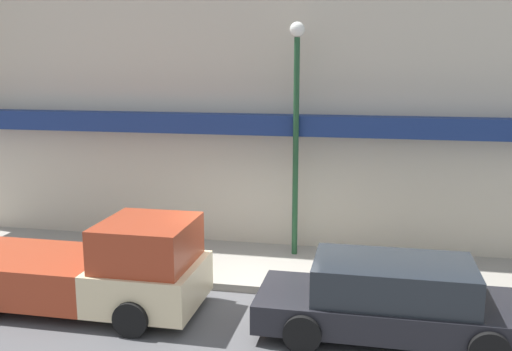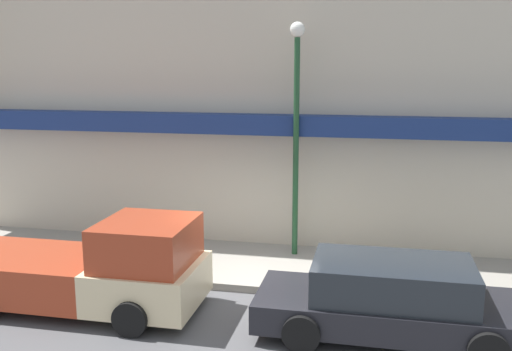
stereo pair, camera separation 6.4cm
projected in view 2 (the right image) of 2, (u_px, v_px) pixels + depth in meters
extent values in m
plane|color=#4C4C4F|center=(256.00, 294.00, 12.29)|extent=(80.00, 80.00, 0.00)
cube|color=gray|center=(269.00, 267.00, 13.73)|extent=(36.00, 3.03, 0.17)
cube|color=#BCB29E|center=(290.00, 54.00, 15.67)|extent=(19.80, 3.00, 10.30)
cube|color=navy|center=(279.00, 125.00, 14.27)|extent=(18.22, 0.60, 0.50)
cube|color=beige|center=(149.00, 283.00, 11.25)|extent=(2.04, 2.00, 0.82)
cube|color=#9E381E|center=(147.00, 242.00, 11.09)|extent=(1.73, 1.84, 0.85)
cube|color=#9E381E|center=(33.00, 273.00, 11.77)|extent=(3.06, 2.00, 0.82)
cylinder|color=black|center=(169.00, 279.00, 12.26)|extent=(0.67, 0.22, 0.67)
cylinder|color=black|center=(131.00, 319.00, 10.33)|extent=(0.67, 0.22, 0.67)
cylinder|color=black|center=(37.00, 268.00, 12.90)|extent=(0.67, 0.22, 0.67)
cube|color=black|center=(391.00, 311.00, 10.33)|extent=(4.88, 1.85, 0.53)
cube|color=#23282D|center=(392.00, 280.00, 10.22)|extent=(2.83, 1.67, 0.68)
cylinder|color=black|center=(470.00, 305.00, 10.94)|extent=(0.67, 0.22, 0.67)
cylinder|color=black|center=(488.00, 351.00, 9.16)|extent=(0.67, 0.22, 0.67)
cylinder|color=black|center=(313.00, 292.00, 11.56)|extent=(0.67, 0.22, 0.67)
cylinder|color=black|center=(301.00, 333.00, 9.78)|extent=(0.67, 0.22, 0.67)
cylinder|color=yellow|center=(366.00, 271.00, 12.55)|extent=(0.21, 0.21, 0.46)
sphere|color=yellow|center=(367.00, 258.00, 12.50)|extent=(0.20, 0.20, 0.20)
cylinder|color=#1E4728|center=(296.00, 149.00, 13.91)|extent=(0.14, 0.14, 5.33)
sphere|color=silver|center=(298.00, 29.00, 13.37)|extent=(0.36, 0.36, 0.36)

